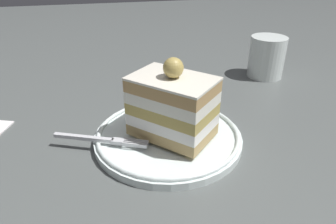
{
  "coord_description": "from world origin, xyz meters",
  "views": [
    {
      "loc": [
        -0.34,
        0.1,
        0.24
      ],
      "look_at": [
        0.01,
        0.02,
        0.05
      ],
      "focal_mm": 32.55,
      "sensor_mm": 36.0,
      "label": 1
    }
  ],
  "objects_px": {
    "drink_glass_near": "(266,58)",
    "dessert_plate": "(168,136)",
    "fork": "(103,140)",
    "cake_slice": "(173,107)"
  },
  "relations": [
    {
      "from": "drink_glass_near",
      "to": "dessert_plate",
      "type": "bearing_deg",
      "value": 127.12
    },
    {
      "from": "fork",
      "to": "drink_glass_near",
      "type": "xyz_separation_m",
      "value": [
        0.19,
        -0.34,
        0.02
      ]
    },
    {
      "from": "dessert_plate",
      "to": "cake_slice",
      "type": "bearing_deg",
      "value": -153.25
    },
    {
      "from": "cake_slice",
      "to": "fork",
      "type": "xyz_separation_m",
      "value": [
        0.0,
        0.09,
        -0.04
      ]
    },
    {
      "from": "fork",
      "to": "drink_glass_near",
      "type": "relative_size",
      "value": 1.47
    },
    {
      "from": "fork",
      "to": "cake_slice",
      "type": "bearing_deg",
      "value": -92.61
    },
    {
      "from": "dessert_plate",
      "to": "cake_slice",
      "type": "height_order",
      "value": "cake_slice"
    },
    {
      "from": "cake_slice",
      "to": "drink_glass_near",
      "type": "xyz_separation_m",
      "value": [
        0.2,
        -0.24,
        -0.02
      ]
    },
    {
      "from": "dessert_plate",
      "to": "cake_slice",
      "type": "distance_m",
      "value": 0.05
    },
    {
      "from": "fork",
      "to": "dessert_plate",
      "type": "bearing_deg",
      "value": -86.92
    }
  ]
}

